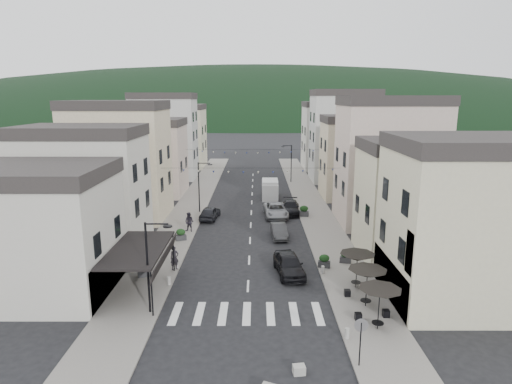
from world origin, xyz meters
TOP-DOWN VIEW (x-y plane):
  - ground at (0.00, 0.00)m, footprint 700.00×700.00m
  - sidewalk_left at (-7.50, 32.00)m, footprint 4.00×76.00m
  - sidewalk_right at (7.50, 32.00)m, footprint 4.00×76.00m
  - hill_backdrop at (0.00, 300.00)m, footprint 640.00×360.00m
  - boutique_building at (-15.50, 5.00)m, footprint 12.00×8.00m
  - bistro_building at (14.50, 4.00)m, footprint 10.00×8.00m
  - boutique_awning at (-7.25, 5.00)m, footprint 3.77×7.50m
  - buildings_row_left at (-14.50, 37.75)m, footprint 10.20×54.16m
  - buildings_row_right at (14.50, 36.59)m, footprint 10.20×54.16m
  - cafe_terrace at (7.70, 2.80)m, footprint 2.50×8.10m
  - streetlamp_left_near at (-5.82, 2.00)m, footprint 1.70×0.56m
  - streetlamp_left_far at (-5.82, 26.00)m, footprint 1.70×0.56m
  - streetlamp_right_far at (5.82, 44.00)m, footprint 1.70×0.56m
  - traffic_sign at (5.80, -3.50)m, footprint 0.70×0.07m
  - bollards at (0.00, 5.50)m, footprint 11.66×10.26m
  - bunting_near at (0.00, 22.00)m, footprint 19.00×0.28m
  - bunting_far at (0.00, 38.00)m, footprint 19.00×0.28m
  - parked_car_a at (3.12, 8.14)m, footprint 2.55×4.99m
  - parked_car_b at (2.80, 16.97)m, footprint 1.68×4.10m
  - parked_car_c at (2.80, 24.29)m, footprint 2.88×5.61m
  - parked_car_d at (4.60, 25.75)m, footprint 2.34×5.12m
  - parked_car_e at (-4.58, 23.31)m, footprint 2.30×4.54m
  - delivery_van at (2.43, 33.61)m, footprint 2.19×5.37m
  - pedestrian_a at (-5.80, 8.77)m, footprint 0.83×0.75m
  - pedestrian_b at (-6.12, 18.41)m, footprint 1.15×1.02m
  - concrete_block_b at (2.72, -4.02)m, footprint 0.65×0.53m
  - planter_la at (-7.89, 7.46)m, footprint 1.02×0.76m
  - planter_lb at (-6.54, 15.81)m, footprint 1.11×0.85m
  - planter_ra at (6.00, 9.27)m, footprint 1.04×0.74m
  - planter_rb at (7.90, 10.23)m, footprint 1.02×0.72m
  - planter_rc at (6.00, 24.13)m, footprint 1.20×0.82m

SIDE VIEW (x-z plane):
  - ground at x=0.00m, z-range 0.00..0.00m
  - hill_backdrop at x=0.00m, z-range -35.00..35.00m
  - sidewalk_left at x=-7.50m, z-range 0.00..0.12m
  - sidewalk_right at x=7.50m, z-range 0.00..0.12m
  - concrete_block_b at x=2.72m, z-range 0.00..0.45m
  - bollards at x=0.00m, z-range 0.12..0.72m
  - planter_la at x=-7.89m, z-range 0.11..1.12m
  - planter_rb at x=7.90m, z-range 0.11..1.13m
  - planter_ra at x=6.00m, z-range 0.10..1.15m
  - planter_lb at x=-6.54m, z-range 0.10..1.21m
  - parked_car_b at x=2.80m, z-range 0.00..1.32m
  - planter_rc at x=6.00m, z-range 0.10..1.33m
  - parked_car_d at x=4.60m, z-range 0.00..1.45m
  - parked_car_e at x=-4.58m, z-range 0.00..1.48m
  - parked_car_c at x=2.80m, z-range 0.00..1.52m
  - parked_car_a at x=3.12m, z-range 0.00..1.63m
  - pedestrian_a at x=-5.80m, z-range 0.12..2.01m
  - pedestrian_b at x=-6.12m, z-range 0.12..2.09m
  - delivery_van at x=2.43m, z-range -0.02..2.53m
  - traffic_sign at x=5.80m, z-range 0.58..3.28m
  - cafe_terrace at x=7.70m, z-range 1.09..3.62m
  - boutique_awning at x=-7.25m, z-range 1.48..4.75m
  - streetlamp_left_near at x=-5.82m, z-range 0.70..6.70m
  - streetlamp_left_far at x=-5.82m, z-range 0.70..6.70m
  - streetlamp_right_far at x=5.82m, z-range 0.70..6.70m
  - boutique_building at x=-15.50m, z-range 0.00..8.00m
  - bistro_building at x=14.50m, z-range 0.00..10.00m
  - bunting_near at x=0.00m, z-range 5.34..5.96m
  - bunting_far at x=0.00m, z-range 5.34..5.96m
  - buildings_row_left at x=-14.50m, z-range -0.88..13.12m
  - buildings_row_right at x=14.50m, z-range -0.93..13.57m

